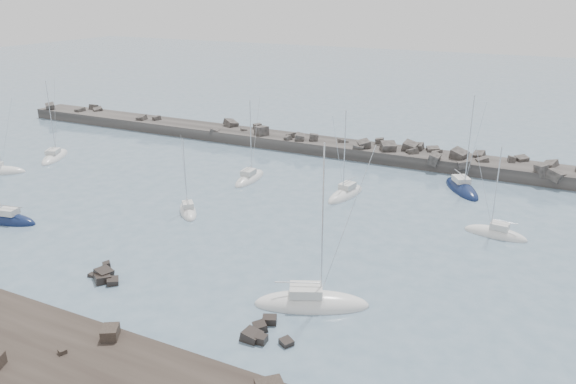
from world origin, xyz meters
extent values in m
plane|color=slate|center=(0.00, 0.00, 0.00)|extent=(400.00, 400.00, 0.00)
cube|color=black|center=(0.00, -22.00, 0.00)|extent=(140.00, 12.00, 0.70)
cube|color=black|center=(3.29, -17.22, 0.78)|extent=(1.80, 1.91, 0.85)
cube|color=black|center=(1.58, -20.24, 0.51)|extent=(0.68, 0.68, 0.31)
cube|color=black|center=(-2.79, -10.50, 0.19)|extent=(1.55, 1.50, 0.80)
cube|color=black|center=(-5.70, -8.21, 0.21)|extent=(1.06, 1.06, 0.54)
cube|color=black|center=(-5.48, -10.26, -0.05)|extent=(0.86, 0.83, 0.75)
cube|color=black|center=(-4.34, -10.00, 0.26)|extent=(1.70, 1.65, 1.47)
cube|color=black|center=(-3.95, -10.56, 0.19)|extent=(2.00, 2.04, 1.09)
cube|color=black|center=(-4.57, -9.34, 0.05)|extent=(0.89, 0.94, 0.64)
cube|color=black|center=(15.27, -11.69, 0.10)|extent=(1.25, 1.24, 0.74)
cube|color=black|center=(12.60, -10.91, 0.16)|extent=(1.53, 1.54, 0.99)
cube|color=black|center=(12.81, -9.77, 0.26)|extent=(1.38, 1.30, 0.73)
cube|color=black|center=(12.59, -12.29, 0.06)|extent=(1.55, 1.45, 1.47)
cube|color=black|center=(13.44, -12.33, 0.26)|extent=(0.94, 0.91, 0.66)
cube|color=#312E2C|center=(-7.50, 38.00, 0.20)|extent=(115.00, 6.00, 3.20)
cube|color=#312E2C|center=(-52.76, 39.42, 1.70)|extent=(2.16, 2.43, 1.94)
cube|color=#312E2C|center=(29.65, 35.60, 2.07)|extent=(2.22, 2.07, 1.94)
cube|color=#312E2C|center=(15.43, 35.41, 1.81)|extent=(1.88, 1.88, 2.16)
cube|color=#312E2C|center=(20.99, 39.67, 1.96)|extent=(1.82, 2.02, 1.61)
cube|color=#312E2C|center=(14.72, 39.20, 1.56)|extent=(2.41, 2.21, 1.47)
cube|color=#312E2C|center=(30.52, 39.42, 1.76)|extent=(2.50, 2.71, 1.91)
cube|color=#312E2C|center=(-22.42, 35.60, 1.60)|extent=(1.90, 1.55, 1.51)
cube|color=#312E2C|center=(-4.39, 37.31, 2.22)|extent=(1.83, 1.78, 1.46)
cube|color=#312E2C|center=(-8.71, 37.49, 2.05)|extent=(1.72, 1.60, 1.11)
cube|color=#312E2C|center=(12.19, 39.47, 2.19)|extent=(1.37, 1.67, 1.49)
cube|color=#312E2C|center=(0.07, 38.69, 1.64)|extent=(2.23, 2.15, 1.48)
cube|color=#312E2C|center=(31.38, 35.57, 1.65)|extent=(2.77, 2.55, 1.95)
cube|color=#312E2C|center=(-21.80, 40.02, 2.21)|extent=(2.99, 2.71, 1.96)
cube|color=#312E2C|center=(5.84, 39.51, 1.45)|extent=(1.67, 1.68, 0.99)
cube|color=#312E2C|center=(-16.53, 40.36, 2.08)|extent=(2.05, 1.97, 1.32)
cube|color=#312E2C|center=(-39.43, 36.91, 1.89)|extent=(1.82, 1.89, 1.82)
cube|color=#312E2C|center=(4.21, 36.88, 2.04)|extent=(2.60, 2.82, 2.23)
cube|color=#312E2C|center=(25.50, 39.13, 2.05)|extent=(1.37, 1.51, 1.29)
cube|color=#312E2C|center=(14.26, 39.80, 1.76)|extent=(2.35, 2.36, 1.41)
cube|color=#312E2C|center=(-18.02, 38.05, 1.66)|extent=(1.40, 1.47, 1.07)
cube|color=#312E2C|center=(-13.75, 36.84, 2.34)|extent=(2.84, 2.70, 1.97)
cube|color=#312E2C|center=(18.51, 37.32, 2.22)|extent=(2.86, 2.69, 2.44)
cube|color=#312E2C|center=(-36.83, 38.04, 1.90)|extent=(1.67, 1.73, 1.46)
cube|color=#312E2C|center=(-9.19, 39.93, 1.50)|extent=(1.57, 1.53, 1.15)
cube|color=#312E2C|center=(-27.47, 40.43, 1.41)|extent=(0.89, 1.09, 0.80)
cube|color=#312E2C|center=(8.06, 37.05, 2.08)|extent=(3.01, 3.02, 2.29)
cube|color=#312E2C|center=(19.55, 35.51, 1.55)|extent=(2.39, 2.47, 1.51)
cube|color=#312E2C|center=(-6.54, 36.56, 2.18)|extent=(2.23, 2.22, 1.66)
cube|color=#312E2C|center=(-62.41, 36.10, 2.17)|extent=(2.46, 2.62, 2.20)
cube|color=#312E2C|center=(26.72, 40.41, 1.77)|extent=(2.21, 2.30, 1.60)
cube|color=#312E2C|center=(-8.32, 35.86, 1.96)|extent=(1.49, 1.40, 1.38)
cube|color=#312E2C|center=(5.79, 40.03, 2.13)|extent=(1.52, 1.20, 1.35)
cube|color=#312E2C|center=(3.73, 36.01, 1.96)|extent=(1.93, 1.82, 1.59)
cube|color=#312E2C|center=(-55.48, 37.34, 1.80)|extent=(1.67, 2.00, 1.58)
cube|color=#312E2C|center=(-54.61, 40.08, 2.18)|extent=(1.70, 1.60, 1.42)
cube|color=#312E2C|center=(11.77, 37.17, 1.94)|extent=(2.20, 2.04, 1.56)
cube|color=#312E2C|center=(11.01, 38.60, 2.21)|extent=(2.46, 2.29, 2.29)
cube|color=#312E2C|center=(29.55, 37.71, 1.95)|extent=(1.47, 1.45, 1.16)
cube|color=#312E2C|center=(21.80, 37.53, 1.88)|extent=(2.09, 1.86, 1.21)
ellipsoid|color=silver|center=(-38.87, 15.59, 0.05)|extent=(5.83, 8.43, 2.04)
cube|color=silver|center=(-38.69, 15.22, 1.24)|extent=(2.47, 2.77, 0.64)
cylinder|color=silver|center=(-39.15, 16.18, 6.42)|extent=(0.11, 0.11, 11.00)
cylinder|color=silver|center=(-38.44, 14.71, 1.84)|extent=(1.51, 2.97, 0.09)
ellipsoid|color=#0E1A3E|center=(-23.59, -5.02, 0.05)|extent=(7.64, 3.64, 2.09)
cube|color=silver|center=(-23.23, -4.95, 1.30)|extent=(2.30, 1.84, 0.73)
cylinder|color=silver|center=(-22.72, -4.85, 1.98)|extent=(2.90, 0.66, 0.10)
ellipsoid|color=silver|center=(-6.38, 20.10, 0.05)|extent=(2.72, 7.60, 2.02)
cube|color=silver|center=(-6.36, 19.73, 1.24)|extent=(1.62, 2.17, 0.67)
cylinder|color=silver|center=(-6.41, 20.70, 5.96)|extent=(0.12, 0.12, 10.10)
cylinder|color=silver|center=(-6.33, 19.21, 1.87)|extent=(0.26, 2.99, 0.10)
ellipsoid|color=silver|center=(-6.90, 6.49, 0.05)|extent=(5.44, 5.66, 1.73)
cube|color=silver|center=(-6.70, 6.27, 1.09)|extent=(2.03, 2.05, 0.61)
cylinder|color=silver|center=(-7.23, 6.84, 4.83)|extent=(0.10, 0.10, 8.09)
cylinder|color=silver|center=(-6.41, 5.96, 1.66)|extent=(1.70, 1.82, 0.09)
ellipsoid|color=silver|center=(7.76, 20.07, 0.05)|extent=(3.61, 7.86, 2.05)
cube|color=silver|center=(7.82, 20.44, 1.26)|extent=(1.87, 2.35, 0.69)
cylinder|color=silver|center=(7.65, 19.47, 6.03)|extent=(0.12, 0.12, 10.21)
cylinder|color=silver|center=(7.91, 20.96, 1.90)|extent=(0.62, 3.00, 0.10)
ellipsoid|color=silver|center=(14.70, -5.88, 0.05)|extent=(10.01, 6.69, 2.40)
cube|color=silver|center=(14.27, -6.08, 1.45)|extent=(3.26, 2.88, 0.75)
cylinder|color=silver|center=(15.41, -5.56, 7.57)|extent=(0.13, 0.13, 13.00)
cylinder|color=silver|center=(13.65, -6.36, 2.15)|extent=(3.55, 1.69, 0.11)
ellipsoid|color=#0E1A3E|center=(20.65, 28.90, 0.05)|extent=(6.92, 8.69, 2.21)
cube|color=silver|center=(20.42, 29.26, 1.35)|extent=(2.77, 2.97, 0.71)
cylinder|color=silver|center=(21.03, 28.32, 6.81)|extent=(0.12, 0.12, 11.63)
cylinder|color=silver|center=(20.09, 29.77, 2.01)|extent=(1.95, 2.95, 0.10)
ellipsoid|color=silver|center=(26.55, 15.83, 0.05)|extent=(6.78, 2.70, 1.87)
cube|color=silver|center=(26.88, 15.79, 1.17)|extent=(1.98, 1.51, 0.65)
cylinder|color=silver|center=(26.03, 15.88, 5.31)|extent=(0.11, 0.11, 8.92)
cylinder|color=silver|center=(27.34, 15.75, 1.77)|extent=(2.64, 0.36, 0.09)
camera|label=1|loc=(31.17, -43.29, 24.99)|focal=35.00mm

